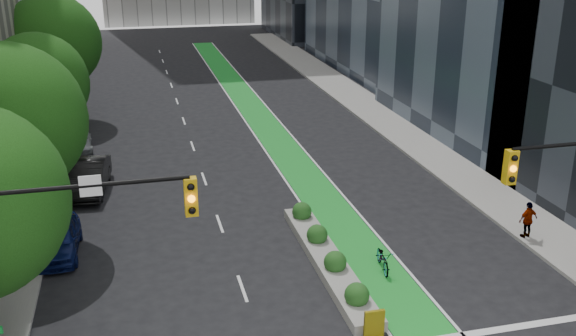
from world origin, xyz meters
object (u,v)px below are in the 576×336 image
median_planter (327,256)px  bicycle (383,259)px  parked_car_left_near (58,239)px  pedestrian_far (528,220)px  parked_car_left_far (78,142)px  parked_car_left_mid (89,177)px

median_planter → bicycle: 2.26m
parked_car_left_near → pedestrian_far: (19.88, -3.59, 0.25)m
parked_car_left_far → pedestrian_far: 26.59m
bicycle → parked_car_left_far: (-12.76, 18.59, 0.14)m
parked_car_left_near → pedestrian_far: 20.20m
parked_car_left_mid → pedestrian_far: 21.68m
parked_car_left_far → pedestrian_far: (19.88, -17.66, 0.36)m
bicycle → parked_car_left_far: 22.55m
parked_car_left_mid → pedestrian_far: (18.92, -10.58, 0.16)m
parked_car_left_near → median_planter: bearing=-17.8°
parked_car_left_mid → parked_car_left_far: (-0.96, 7.08, -0.21)m
parked_car_left_near → pedestrian_far: bearing=-9.4°
bicycle → parked_car_left_far: bearing=132.9°
bicycle → parked_car_left_near: bearing=168.9°
median_planter → pedestrian_far: 9.20m
bicycle → pedestrian_far: (7.12, 0.94, 0.51)m
parked_car_left_mid → bicycle: bearing=-38.2°
median_planter → parked_car_left_far: parked_car_left_far is taller
bicycle → parked_car_left_mid: size_ratio=0.36×
parked_car_left_mid → median_planter: bearing=-41.4°
bicycle → pedestrian_far: bearing=15.9°
median_planter → pedestrian_far: (9.18, 0.02, 0.61)m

